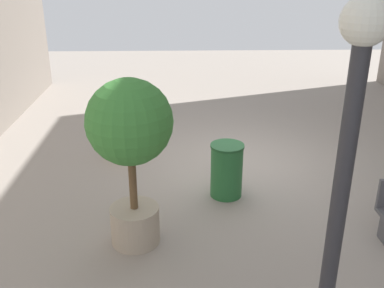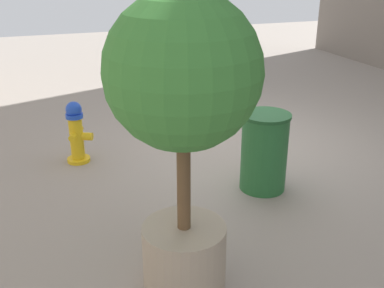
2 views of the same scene
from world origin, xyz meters
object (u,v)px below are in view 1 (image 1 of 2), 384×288
Objects in this scene: planter_tree at (130,139)px; street_lamp at (343,176)px; fire_hydrant at (120,140)px; trash_bin at (227,170)px.

street_lamp is at bearing 128.40° from planter_tree.
street_lamp is (-1.95, 2.46, 0.66)m from planter_tree.
trash_bin is at bearing 142.59° from fire_hydrant.
fire_hydrant is 0.90× the size of trash_bin.
planter_tree reaches higher than trash_bin.
street_lamp reaches higher than fire_hydrant.
planter_tree is 3.20m from street_lamp.
street_lamp is 4.24m from trash_bin.
street_lamp is (-2.51, 5.34, 1.85)m from fire_hydrant.
trash_bin is (-2.02, 1.54, 0.05)m from fire_hydrant.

